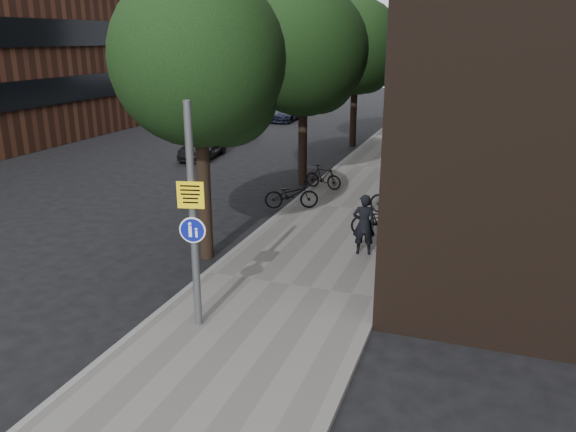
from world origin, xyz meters
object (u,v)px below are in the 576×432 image
at_px(parked_car_near, 203,145).
at_px(pedestrian, 364,224).
at_px(signpost, 193,218).
at_px(parked_bike_facade_near, 382,220).

bearing_deg(parked_car_near, pedestrian, -52.47).
xyz_separation_m(signpost, parked_bike_facade_near, (2.60, 6.62, -1.83)).
bearing_deg(parked_bike_facade_near, parked_car_near, 35.85).
xyz_separation_m(pedestrian, parked_car_near, (-10.41, 10.54, -0.31)).
bearing_deg(parked_bike_facade_near, signpost, 144.52).
bearing_deg(parked_car_near, signpost, -69.83).
xyz_separation_m(signpost, parked_car_near, (-8.03, 15.58, -1.78)).
bearing_deg(parked_car_near, parked_bike_facade_near, -47.21).
relative_size(pedestrian, parked_bike_facade_near, 0.92).
relative_size(signpost, pedestrian, 2.72).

